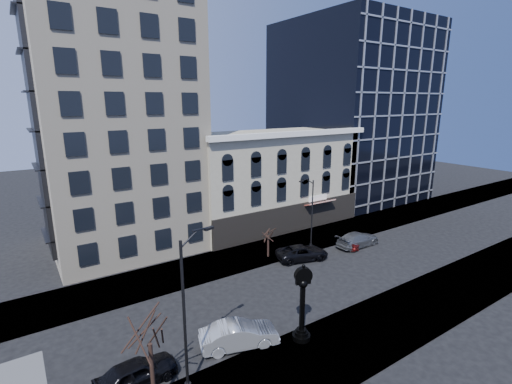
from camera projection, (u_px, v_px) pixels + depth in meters
ground at (263, 298)px, 30.71m from camera, size 160.00×160.00×0.00m
sidewalk_far at (217, 263)px, 37.16m from camera, size 160.00×6.00×0.12m
sidewalk_near at (332, 350)px, 24.22m from camera, size 160.00×6.00×0.12m
cream_tower at (110, 67)px, 38.06m from camera, size 15.90×15.40×42.50m
victorian_row at (269, 179)px, 48.57m from camera, size 22.60×11.19×12.50m
glass_office at (350, 113)px, 61.45m from camera, size 20.00×20.15×28.00m
street_clock at (302, 306)px, 24.73m from camera, size 1.25×1.25×5.50m
street_lamp_near at (193, 269)px, 19.65m from camera, size 2.40×0.86×9.45m
street_lamp_far at (309, 195)px, 39.43m from camera, size 2.08×0.50×8.04m
bare_tree_near at (149, 328)px, 18.20m from camera, size 3.80×3.80×6.53m
bare_tree_far at (268, 231)px, 38.05m from camera, size 2.16×2.16×3.72m
car_near_a at (136, 373)px, 21.18m from camera, size 4.86×2.31×1.61m
car_near_b at (239, 335)px, 24.53m from camera, size 5.52×3.25×1.72m
car_far_a at (302, 253)px, 38.09m from camera, size 5.88×3.90×1.50m
car_far_b at (358, 239)px, 41.60m from camera, size 5.57×2.39×1.60m
car_far_c at (355, 240)px, 41.50m from camera, size 4.49×3.23×1.42m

